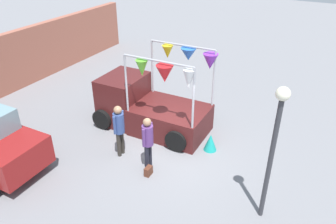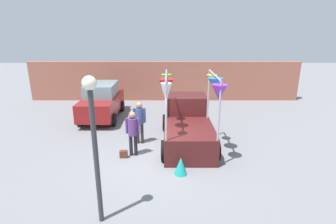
% 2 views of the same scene
% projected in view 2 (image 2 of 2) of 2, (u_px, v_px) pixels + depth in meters
% --- Properties ---
extents(ground_plane, '(60.00, 60.00, 0.00)m').
position_uv_depth(ground_plane, '(161.00, 156.00, 9.91)').
color(ground_plane, slate).
extents(vendor_truck, '(2.49, 4.12, 3.06)m').
position_uv_depth(vendor_truck, '(187.00, 122.00, 11.02)').
color(vendor_truck, '#4C1919').
rests_on(vendor_truck, ground).
extents(parked_car, '(1.88, 4.00, 1.88)m').
position_uv_depth(parked_car, '(101.00, 101.00, 14.03)').
color(parked_car, maroon).
rests_on(parked_car, ground).
extents(person_customer, '(0.53, 0.34, 1.74)m').
position_uv_depth(person_customer, '(132.00, 129.00, 9.70)').
color(person_customer, black).
rests_on(person_customer, ground).
extents(person_vendor, '(0.53, 0.34, 1.79)m').
position_uv_depth(person_vendor, '(139.00, 119.00, 10.77)').
color(person_vendor, '#2D2823').
rests_on(person_vendor, ground).
extents(handbag, '(0.28, 0.16, 0.28)m').
position_uv_depth(handbag, '(123.00, 154.00, 9.78)').
color(handbag, '#592D1E').
rests_on(handbag, ground).
extents(street_lamp, '(0.32, 0.32, 3.66)m').
position_uv_depth(street_lamp, '(93.00, 131.00, 5.86)').
color(street_lamp, '#333338').
rests_on(street_lamp, ground).
extents(brick_boundary_wall, '(18.00, 0.36, 2.60)m').
position_uv_depth(brick_boundary_wall, '(164.00, 81.00, 17.63)').
color(brick_boundary_wall, '#9E5947').
rests_on(brick_boundary_wall, ground).
extents(folded_kite_bundle_teal, '(0.54, 0.54, 0.60)m').
position_uv_depth(folded_kite_bundle_teal, '(180.00, 166.00, 8.61)').
color(folded_kite_bundle_teal, teal).
rests_on(folded_kite_bundle_teal, ground).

